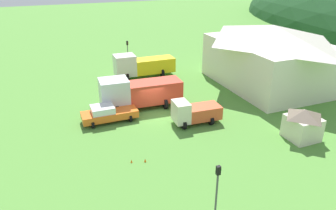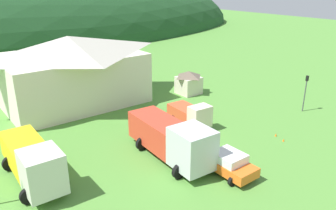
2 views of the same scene
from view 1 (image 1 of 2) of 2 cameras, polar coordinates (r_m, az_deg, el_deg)
name	(u,v)px [view 1 (image 1 of 2)]	position (r m, az deg, el deg)	size (l,w,h in m)	color
ground_plane	(156,116)	(32.06, -2.08, -1.95)	(200.00, 200.00, 0.00)	#518C38
depot_building	(270,55)	(41.13, 17.74, 8.57)	(15.52, 11.58, 7.43)	silver
play_shed_cream	(303,124)	(29.77, 23.02, -3.11)	(2.70, 2.67, 2.79)	beige
flatbed_truck_yellow	(141,65)	(42.64, -4.82, 7.13)	(3.23, 8.05, 3.23)	silver
tow_truck_silver	(138,92)	(33.24, -5.49, 2.33)	(3.59, 8.60, 3.45)	silver
light_truck_cream	(194,112)	(30.25, 4.64, -1.26)	(2.63, 4.66, 2.37)	beige
service_pickup_orange	(108,113)	(31.18, -10.69, -1.49)	(2.43, 5.32, 1.66)	orange
traffic_light_west	(128,53)	(45.09, -7.22, 9.25)	(0.20, 0.32, 4.30)	#4C4C51
traffic_light_east	(217,188)	(18.92, 8.78, -14.47)	(0.20, 0.32, 3.88)	#4C4C51
traffic_cone_near_pickup	(132,162)	(25.13, -6.55, -10.19)	(0.36, 0.36, 0.48)	orange
traffic_cone_mid_row	(145,162)	(25.10, -4.11, -10.12)	(0.36, 0.36, 0.61)	orange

